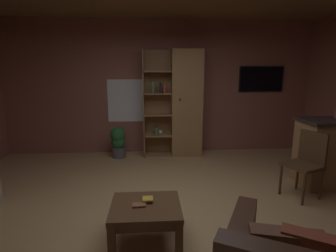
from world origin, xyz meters
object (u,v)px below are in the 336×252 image
at_px(bookshelf_cabinet, 183,104).
at_px(coffee_table, 146,213).
at_px(table_book_1, 148,199).
at_px(wall_mounted_tv, 261,79).
at_px(table_book_0, 139,205).
at_px(potted_floor_plant, 118,141).
at_px(dining_chair, 306,160).

xyz_separation_m(bookshelf_cabinet, coffee_table, (-0.73, -2.93, -0.75)).
bearing_deg(table_book_1, wall_mounted_tv, 51.60).
height_order(bookshelf_cabinet, wall_mounted_tv, bookshelf_cabinet).
bearing_deg(coffee_table, wall_mounted_tv, 51.96).
bearing_deg(table_book_0, bookshelf_cabinet, 74.87).
bearing_deg(wall_mounted_tv, potted_floor_plant, -173.48).
xyz_separation_m(coffee_table, table_book_0, (-0.06, -0.02, 0.09)).
distance_m(bookshelf_cabinet, potted_floor_plant, 1.53).
xyz_separation_m(dining_chair, wall_mounted_tv, (0.24, 2.25, 1.05)).
bearing_deg(table_book_1, potted_floor_plant, 102.90).
height_order(bookshelf_cabinet, dining_chair, bookshelf_cabinet).
distance_m(table_book_0, wall_mounted_tv, 4.20).
bearing_deg(potted_floor_plant, bookshelf_cabinet, 5.96).
bearing_deg(bookshelf_cabinet, dining_chair, -54.01).
distance_m(bookshelf_cabinet, dining_chair, 2.58).
relative_size(bookshelf_cabinet, potted_floor_plant, 3.36).
xyz_separation_m(table_book_1, dining_chair, (2.19, 0.82, 0.09)).
relative_size(table_book_0, wall_mounted_tv, 0.14).
bearing_deg(potted_floor_plant, wall_mounted_tv, 6.52).
relative_size(coffee_table, table_book_1, 6.47).
bearing_deg(table_book_0, potted_floor_plant, 100.84).
xyz_separation_m(bookshelf_cabinet, wall_mounted_tv, (1.72, 0.21, 0.50)).
relative_size(table_book_0, potted_floor_plant, 0.21).
height_order(coffee_table, table_book_1, table_book_1).
bearing_deg(coffee_table, table_book_0, -166.29).
relative_size(coffee_table, potted_floor_plant, 1.08).
distance_m(coffee_table, wall_mounted_tv, 4.17).
relative_size(bookshelf_cabinet, table_book_0, 16.21).
bearing_deg(dining_chair, table_book_0, -158.36).
bearing_deg(table_book_0, dining_chair, 21.64).
bearing_deg(coffee_table, dining_chair, 21.86).
xyz_separation_m(potted_floor_plant, wall_mounted_tv, (3.05, 0.35, 1.24)).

